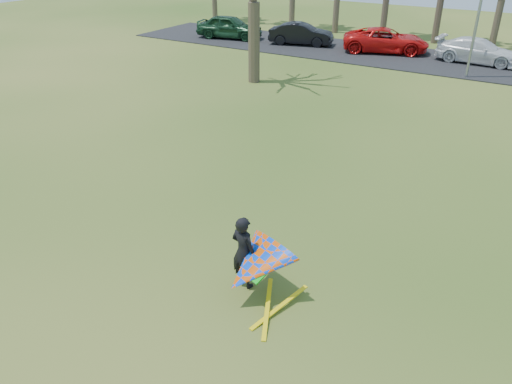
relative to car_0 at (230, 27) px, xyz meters
The scene contains 7 objects.
ground 29.08m from the car_0, 56.85° to the right, with size 100.00×100.00×0.00m, color #1B4C10.
parking_strip 15.94m from the car_0, ahead, with size 46.00×7.00×0.06m, color black.
car_0 is the anchor object (origin of this frame).
car_1 5.82m from the car_0, ahead, with size 1.60×4.59×1.51m, color black.
car_2 11.91m from the car_0, ahead, with size 2.63×5.71×1.59m, color red.
car_3 17.83m from the car_0, ahead, with size 2.08×5.11×1.48m, color white.
kite_flyer 30.47m from the car_0, 55.12° to the right, with size 2.13×2.39×2.03m.
Camera 1 is at (6.37, -8.53, 7.64)m, focal length 35.00 mm.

